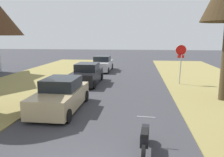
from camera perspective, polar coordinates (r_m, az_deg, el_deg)
The scene contains 5 objects.
stop_sign_far at distance 17.75m, azimuth 16.90°, elevation 5.47°, with size 0.81×0.46×2.95m.
parked_sedan_tan at distance 11.52m, azimuth -12.71°, elevation -4.16°, with size 1.95×4.40×1.57m.
parked_sedan_black at distance 17.56m, azimuth -6.33°, elevation 1.02°, with size 1.95×4.40×1.57m.
parked_sedan_silver at distance 24.19m, azimuth -2.51°, elevation 3.64°, with size 1.95×4.40×1.57m.
parked_motorcycle at distance 7.29m, azimuth 8.24°, elevation -14.74°, with size 0.60×2.05×0.97m.
Camera 1 is at (1.60, -4.68, 3.57)m, focal length 36.38 mm.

